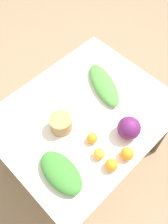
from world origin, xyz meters
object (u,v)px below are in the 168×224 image
Objects in this scene: greens_bunch_kale at (61,172)px; orange_1 at (99,154)px; paper_bag at (61,124)px; orange_2 at (111,165)px; greens_bunch_dandelion at (104,84)px; cabbage_purple at (129,128)px; orange_3 at (92,138)px; orange_0 at (127,154)px.

orange_1 is at bearing 162.66° from greens_bunch_kale.
orange_2 is (-0.03, 0.39, -0.01)m from paper_bag.
paper_bag is 2.02× the size of orange_1.
orange_1 reaches higher than greens_bunch_dandelion.
paper_bag is at bearing -132.11° from greens_bunch_kale.
cabbage_purple is 0.23m from orange_3.
cabbage_purple is 1.90× the size of orange_2.
orange_0 is (0.28, 0.44, 0.01)m from greens_bunch_dandelion.
orange_3 is (-0.04, -0.19, -0.00)m from orange_2.
paper_bag is 2.06× the size of orange_3.
orange_0 is 0.16m from orange_1.
cabbage_purple is 1.04× the size of paper_bag.
greens_bunch_dandelion is at bearing -122.31° from orange_0.
paper_bag reaches higher than orange_0.
paper_bag reaches higher than orange_2.
orange_0 is at bearing 134.65° from orange_1.
greens_bunch_kale is 4.04× the size of orange_2.
paper_bag reaches higher than greens_bunch_dandelion.
orange_0 is (-0.14, 0.41, -0.01)m from paper_bag.
orange_1 is 1.02× the size of orange_3.
cabbage_purple is at bearing 168.61° from greens_bunch_kale.
greens_bunch_dandelion is 0.51m from orange_1.
orange_1 is 0.90× the size of orange_2.
greens_bunch_dandelion is 4.85× the size of orange_0.
orange_1 reaches higher than orange_3.
orange_0 is at bearing 108.37° from orange_3.
cabbage_purple is at bearing 147.90° from orange_3.
greens_bunch_dandelion is 5.71× the size of orange_1.
greens_bunch_kale is 0.28m from orange_3.
cabbage_purple reaches higher than orange_3.
greens_bunch_kale reaches higher than orange_2.
greens_bunch_kale is 4.49× the size of orange_1.
orange_0 is 1.20× the size of orange_3.
paper_bag is at bearing -85.79° from orange_2.
greens_bunch_kale is 0.24m from orange_1.
paper_bag is 0.44m from orange_0.
greens_bunch_dandelion is (-0.42, -0.03, -0.02)m from paper_bag.
cabbage_purple is 0.47× the size of greens_bunch_kale.
cabbage_purple is at bearing 174.81° from orange_1.
orange_2 is at bearing -9.32° from orange_0.
greens_bunch_kale is 4.56× the size of orange_3.
orange_1 is 0.10m from orange_2.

